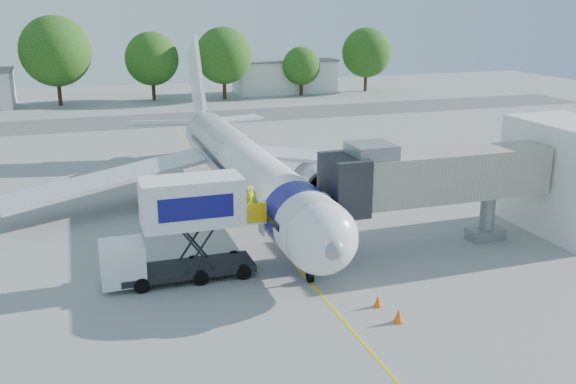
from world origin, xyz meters
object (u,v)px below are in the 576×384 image
object	(u,v)px
jet_bridge	(425,178)
ground_tug	(331,322)
catering_hiloader	(180,230)
aircraft	(243,167)

from	to	relation	value
jet_bridge	ground_tug	bearing A→B (deg)	-138.19
jet_bridge	catering_hiloader	world-z (taller)	jet_bridge
aircraft	jet_bridge	world-z (taller)	aircraft
aircraft	ground_tug	world-z (taller)	aircraft
catering_hiloader	aircraft	bearing A→B (deg)	60.60
aircraft	catering_hiloader	distance (m)	12.77
aircraft	jet_bridge	bearing A→B (deg)	-54.30
jet_bridge	catering_hiloader	bearing A→B (deg)	-179.99
catering_hiloader	ground_tug	bearing A→B (deg)	-57.66
aircraft	jet_bridge	distance (m)	13.77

